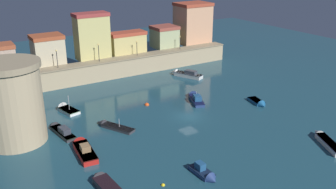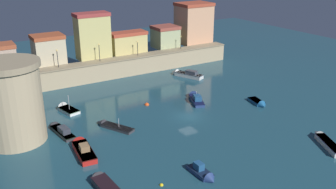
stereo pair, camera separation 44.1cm
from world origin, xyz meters
name	(u,v)px [view 2 (the right image)]	position (x,y,z in m)	size (l,w,h in m)	color
ground_plane	(188,117)	(0.00, 0.00, 0.00)	(138.71, 138.71, 0.00)	#1E4756
quay_wall	(122,67)	(0.00, 24.60, 1.92)	(51.86, 3.27, 3.81)	tan
old_town_backdrop	(131,35)	(4.24, 28.48, 7.39)	(51.01, 6.23, 9.58)	tan
fortress_tower	(12,102)	(-24.46, 5.65, 5.68)	(8.45, 8.45, 11.24)	tan
quay_lamp_0	(57,56)	(-13.07, 24.60, 6.11)	(0.32, 0.32, 3.46)	black
quay_lamp_1	(99,50)	(-4.76, 24.60, 6.18)	(0.32, 0.32, 3.58)	black
quay_lamp_2	(137,46)	(3.74, 24.60, 5.89)	(0.32, 0.32, 3.08)	black
quay_lamp_3	(181,40)	(14.60, 24.60, 5.80)	(0.32, 0.32, 2.93)	black
moored_boat_0	(60,130)	(-18.81, 5.17, 0.39)	(2.37, 7.13, 1.71)	#333338
moored_boat_1	(259,103)	(13.03, -2.13, 0.27)	(2.43, 4.46, 1.49)	#195689
moored_boat_2	(195,98)	(5.00, 5.19, 0.43)	(4.01, 6.88, 2.35)	navy
moored_boat_3	(110,126)	(-11.97, 2.86, 0.24)	(4.33, 6.51, 2.22)	#333338
moored_boat_4	(204,174)	(-7.93, -14.76, 0.34)	(1.68, 4.31, 1.82)	navy
moored_boat_5	(103,183)	(-18.59, -10.54, 0.41)	(2.03, 5.76, 1.63)	#333338
moored_boat_6	(326,141)	(10.71, -17.03, 0.39)	(4.31, 6.86, 1.30)	silver
moored_boat_7	(82,148)	(-17.91, -1.87, 0.47)	(2.46, 7.23, 2.05)	red
moored_boat_8	(185,74)	(10.94, 17.17, 0.51)	(4.70, 7.42, 1.95)	silver
moored_boat_9	(65,108)	(-15.75, 12.59, 0.29)	(2.96, 5.26, 3.55)	white
mooring_buoy_0	(161,185)	(-12.99, -13.73, 0.00)	(0.45, 0.45, 0.45)	yellow
mooring_buoy_1	(147,105)	(-3.33, 7.60, 0.00)	(0.76, 0.76, 0.76)	#EA4C19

